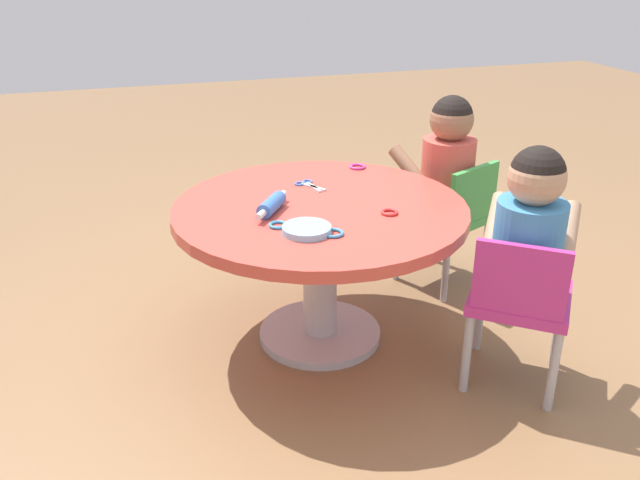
% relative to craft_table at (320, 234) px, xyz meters
% --- Properties ---
extents(ground_plane, '(10.00, 10.00, 0.00)m').
position_rel_craft_table_xyz_m(ground_plane, '(0.00, 0.00, -0.41)').
color(ground_plane, olive).
extents(craft_table, '(0.99, 0.99, 0.52)m').
position_rel_craft_table_xyz_m(craft_table, '(0.00, 0.00, 0.00)').
color(craft_table, silver).
rests_on(craft_table, ground).
extents(child_chair_left, '(0.42, 0.42, 0.54)m').
position_rel_craft_table_xyz_m(child_chair_left, '(-0.45, -0.50, -0.10)').
color(child_chair_left, '#B7B7BC').
rests_on(child_chair_left, ground).
extents(seated_child_left, '(0.44, 0.43, 0.51)m').
position_rel_craft_table_xyz_m(seated_child_left, '(-0.42, -0.53, 0.12)').
color(seated_child_left, '#3F4772').
rests_on(seated_child_left, ground).
extents(child_chair_right, '(0.40, 0.40, 0.54)m').
position_rel_craft_table_xyz_m(child_chair_right, '(0.24, -0.63, -0.10)').
color(child_chair_right, '#B7B7BC').
rests_on(child_chair_right, ground).
extents(seated_child_right, '(0.42, 0.38, 0.51)m').
position_rel_craft_table_xyz_m(seated_child_right, '(0.28, -0.62, 0.12)').
color(seated_child_right, '#3F4772').
rests_on(seated_child_right, ground).
extents(rolling_pin, '(0.20, 0.15, 0.05)m').
position_rel_craft_table_xyz_m(rolling_pin, '(-0.01, 0.17, 0.13)').
color(rolling_pin, '#3F72CC').
rests_on(rolling_pin, craft_table).
extents(craft_scissors, '(0.14, 0.10, 0.01)m').
position_rel_craft_table_xyz_m(craft_scissors, '(0.20, -0.02, 0.11)').
color(craft_scissors, silver).
rests_on(craft_scissors, craft_table).
extents(playdough_blob_0, '(0.15, 0.15, 0.02)m').
position_rel_craft_table_xyz_m(playdough_blob_0, '(-0.21, 0.11, 0.12)').
color(playdough_blob_0, '#8CCCF2').
rests_on(playdough_blob_0, craft_table).
extents(cookie_cutter_0, '(0.06, 0.06, 0.01)m').
position_rel_craft_table_xyz_m(cookie_cutter_0, '(-0.14, 0.18, 0.11)').
color(cookie_cutter_0, '#3F99D8').
rests_on(cookie_cutter_0, craft_table).
extents(cookie_cutter_1, '(0.06, 0.06, 0.01)m').
position_rel_craft_table_xyz_m(cookie_cutter_1, '(-0.14, -0.19, 0.11)').
color(cookie_cutter_1, red).
rests_on(cookie_cutter_1, craft_table).
extents(cookie_cutter_2, '(0.06, 0.06, 0.01)m').
position_rel_craft_table_xyz_m(cookie_cutter_2, '(0.34, -0.26, 0.11)').
color(cookie_cutter_2, '#D83FA5').
rests_on(cookie_cutter_2, craft_table).
extents(cookie_cutter_3, '(0.07, 0.07, 0.01)m').
position_rel_craft_table_xyz_m(cookie_cutter_3, '(-0.25, 0.04, 0.11)').
color(cookie_cutter_3, '#3F99D8').
rests_on(cookie_cutter_3, craft_table).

